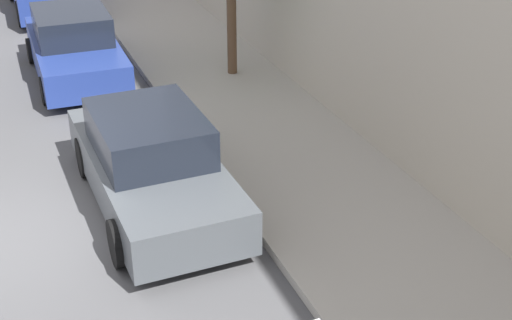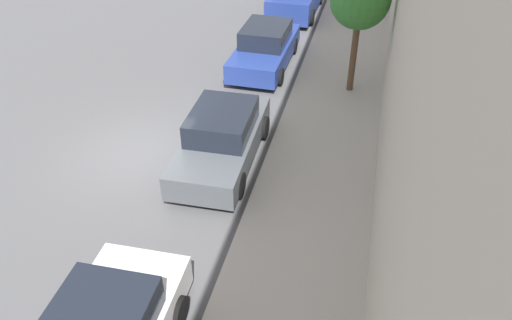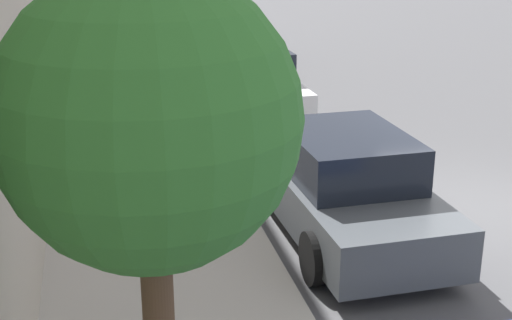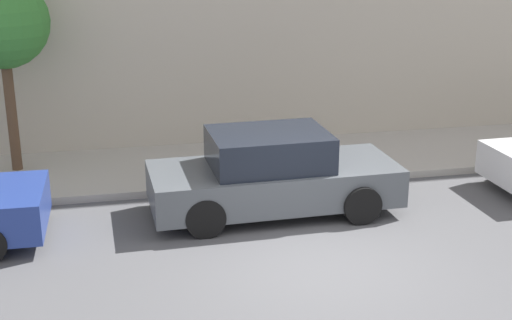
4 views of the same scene
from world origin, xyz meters
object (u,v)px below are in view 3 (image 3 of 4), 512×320
at_px(parking_meter_near, 150,35).
at_px(parked_sedan_third, 343,186).
at_px(parked_suv_nearest, 204,33).
at_px(street_tree, 149,124).
at_px(parked_sedan_second, 248,83).

bearing_deg(parking_meter_near, parked_sedan_third, 97.50).
relative_size(parked_suv_nearest, street_tree, 1.20).
bearing_deg(parked_suv_nearest, street_tree, 79.80).
bearing_deg(parking_meter_near, street_tree, 85.13).
distance_m(parked_suv_nearest, parked_sedan_third, 12.74).
xyz_separation_m(parked_sedan_second, parking_meter_near, (1.74, -5.61, 0.29)).
distance_m(parked_suv_nearest, parking_meter_near, 1.75).
distance_m(parked_suv_nearest, parked_sedan_second, 6.03).
height_order(parked_sedan_second, parked_sedan_third, same).
xyz_separation_m(parked_sedan_second, parked_sedan_third, (0.12, 6.71, -0.00)).
height_order(parked_suv_nearest, parking_meter_near, parked_suv_nearest).
distance_m(parked_sedan_third, street_tree, 6.22).
relative_size(parked_sedan_second, street_tree, 1.13).
height_order(parked_sedan_third, street_tree, street_tree).
distance_m(parked_sedan_third, parking_meter_near, 12.42).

